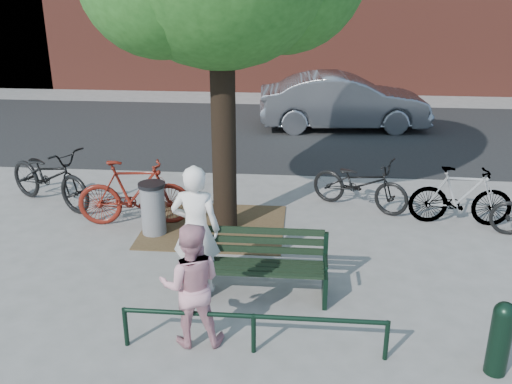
# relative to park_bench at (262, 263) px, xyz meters

# --- Properties ---
(ground) EXTENTS (90.00, 90.00, 0.00)m
(ground) POSITION_rel_park_bench_xyz_m (0.00, -0.08, -0.48)
(ground) COLOR gray
(ground) RESTS_ON ground
(dirt_pit) EXTENTS (2.40, 2.00, 0.02)m
(dirt_pit) POSITION_rel_park_bench_xyz_m (-1.00, 2.12, -0.47)
(dirt_pit) COLOR brown
(dirt_pit) RESTS_ON ground
(road) EXTENTS (40.00, 7.00, 0.01)m
(road) POSITION_rel_park_bench_xyz_m (0.00, 8.42, -0.47)
(road) COLOR black
(road) RESTS_ON ground
(park_bench) EXTENTS (1.74, 0.54, 0.97)m
(park_bench) POSITION_rel_park_bench_xyz_m (0.00, 0.00, 0.00)
(park_bench) COLOR black
(park_bench) RESTS_ON ground
(guard_railing) EXTENTS (3.06, 0.06, 0.51)m
(guard_railing) POSITION_rel_park_bench_xyz_m (0.00, -1.28, -0.08)
(guard_railing) COLOR black
(guard_railing) RESTS_ON ground
(person_left) EXTENTS (0.67, 0.46, 1.80)m
(person_left) POSITION_rel_park_bench_xyz_m (-0.90, 0.07, 0.42)
(person_left) COLOR silver
(person_left) RESTS_ON ground
(person_right) EXTENTS (0.81, 0.67, 1.52)m
(person_right) POSITION_rel_park_bench_xyz_m (-0.73, -1.13, 0.28)
(person_right) COLOR #C98A96
(person_right) RESTS_ON ground
(bollard) EXTENTS (0.24, 0.24, 0.88)m
(bollard) POSITION_rel_park_bench_xyz_m (2.67, -1.40, -0.01)
(bollard) COLOR black
(bollard) RESTS_ON ground
(litter_bin) EXTENTS (0.44, 0.44, 0.90)m
(litter_bin) POSITION_rel_park_bench_xyz_m (-1.96, 1.77, -0.02)
(litter_bin) COLOR gray
(litter_bin) RESTS_ON ground
(bicycle_a) EXTENTS (2.27, 1.73, 1.14)m
(bicycle_a) POSITION_rel_park_bench_xyz_m (-4.21, 2.87, 0.09)
(bicycle_a) COLOR black
(bicycle_a) RESTS_ON ground
(bicycle_b) EXTENTS (2.00, 0.79, 1.17)m
(bicycle_b) POSITION_rel_park_bench_xyz_m (-2.37, 2.12, 0.10)
(bicycle_b) COLOR #5C150D
(bicycle_b) RESTS_ON ground
(bicycle_c) EXTENTS (1.96, 1.43, 0.98)m
(bicycle_c) POSITION_rel_park_bench_xyz_m (1.55, 3.20, 0.01)
(bicycle_c) COLOR black
(bicycle_c) RESTS_ON ground
(bicycle_d) EXTENTS (1.75, 0.59, 1.04)m
(bicycle_d) POSITION_rel_park_bench_xyz_m (3.22, 2.63, 0.04)
(bicycle_d) COLOR gray
(bicycle_d) RESTS_ON ground
(parked_car) EXTENTS (4.77, 2.02, 1.53)m
(parked_car) POSITION_rel_park_bench_xyz_m (1.55, 9.04, 0.29)
(parked_car) COLOR slate
(parked_car) RESTS_ON ground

